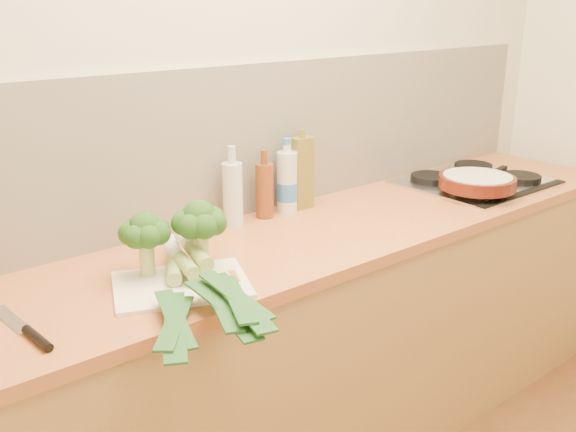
# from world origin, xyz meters

# --- Properties ---
(room_shell) EXTENTS (3.50, 3.50, 3.50)m
(room_shell) POSITION_xyz_m (0.00, 1.49, 1.17)
(room_shell) COLOR beige
(room_shell) RESTS_ON ground
(counter) EXTENTS (3.20, 0.62, 0.90)m
(counter) POSITION_xyz_m (0.00, 1.20, 0.45)
(counter) COLOR #A27B43
(counter) RESTS_ON ground
(gas_hob) EXTENTS (0.58, 0.50, 0.04)m
(gas_hob) POSITION_xyz_m (1.02, 1.20, 0.91)
(gas_hob) COLOR silver
(gas_hob) RESTS_ON counter
(chopping_board) EXTENTS (0.44, 0.38, 0.01)m
(chopping_board) POSITION_xyz_m (-0.48, 1.09, 0.91)
(chopping_board) COLOR white
(chopping_board) RESTS_ON counter
(broccoli_left) EXTENTS (0.14, 0.15, 0.19)m
(broccoli_left) POSITION_xyz_m (-0.52, 1.20, 1.04)
(broccoli_left) COLOR tan
(broccoli_left) RESTS_ON chopping_board
(broccoli_right) EXTENTS (0.16, 0.16, 0.21)m
(broccoli_right) POSITION_xyz_m (-0.38, 1.14, 1.05)
(broccoli_right) COLOR tan
(broccoli_right) RESTS_ON chopping_board
(leek_front) EXTENTS (0.39, 0.66, 0.04)m
(leek_front) POSITION_xyz_m (-0.50, 1.09, 0.93)
(leek_front) COLOR white
(leek_front) RESTS_ON chopping_board
(leek_mid) EXTENTS (0.19, 0.62, 0.04)m
(leek_mid) POSITION_xyz_m (-0.47, 1.02, 0.95)
(leek_mid) COLOR white
(leek_mid) RESTS_ON chopping_board
(leek_back) EXTENTS (0.22, 0.66, 0.04)m
(leek_back) POSITION_xyz_m (-0.43, 1.03, 0.97)
(leek_back) COLOR white
(leek_back) RESTS_ON chopping_board
(chefs_knife) EXTENTS (0.06, 0.31, 0.02)m
(chefs_knife) POSITION_xyz_m (-0.89, 1.07, 0.91)
(chefs_knife) COLOR silver
(chefs_knife) RESTS_ON counter
(skillet) EXTENTS (0.43, 0.30, 0.05)m
(skillet) POSITION_xyz_m (0.86, 1.08, 0.96)
(skillet) COLOR #4D170C
(skillet) RESTS_ON gas_hob
(oil_tin) EXTENTS (0.08, 0.05, 0.30)m
(oil_tin) POSITION_xyz_m (0.23, 1.42, 1.04)
(oil_tin) COLOR olive
(oil_tin) RESTS_ON counter
(glass_bottle) EXTENTS (0.07, 0.07, 0.28)m
(glass_bottle) POSITION_xyz_m (-0.08, 1.41, 1.02)
(glass_bottle) COLOR silver
(glass_bottle) RESTS_ON counter
(amber_bottle) EXTENTS (0.06, 0.06, 0.25)m
(amber_bottle) POSITION_xyz_m (0.06, 1.42, 1.00)
(amber_bottle) COLOR brown
(amber_bottle) RESTS_ON counter
(water_bottle) EXTENTS (0.08, 0.08, 0.26)m
(water_bottle) POSITION_xyz_m (0.16, 1.41, 1.01)
(water_bottle) COLOR silver
(water_bottle) RESTS_ON counter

